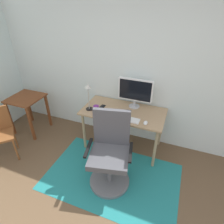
{
  "coord_description": "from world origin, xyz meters",
  "views": [
    {
      "loc": [
        0.62,
        -0.67,
        2.32
      ],
      "look_at": [
        -0.25,
        1.55,
        0.84
      ],
      "focal_mm": 30.34,
      "sensor_mm": 36.0,
      "label": 1
    }
  ],
  "objects": [
    {
      "name": "monitor",
      "position": [
        -0.02,
        1.99,
        1.02
      ],
      "size": [
        0.55,
        0.18,
        0.48
      ],
      "color": "#B2B2B7",
      "rests_on": "desk"
    },
    {
      "name": "keyboard",
      "position": [
        -0.05,
        1.58,
        0.75
      ],
      "size": [
        0.43,
        0.13,
        0.02
      ],
      "primitive_type": "cube",
      "color": "white",
      "rests_on": "desk"
    },
    {
      "name": "desk_lamp",
      "position": [
        -0.68,
        1.64,
        1.05
      ],
      "size": [
        0.11,
        0.11,
        0.44
      ],
      "color": "black",
      "rests_on": "desk"
    },
    {
      "name": "area_rug",
      "position": [
        -0.07,
        1.09,
        0.0
      ],
      "size": [
        1.93,
        1.21,
        0.01
      ],
      "primitive_type": "cube",
      "color": "#217979",
      "rests_on": "ground"
    },
    {
      "name": "side_table",
      "position": [
        -1.98,
        1.61,
        0.58
      ],
      "size": [
        0.56,
        0.57,
        0.72
      ],
      "color": "brown",
      "rests_on": "ground"
    },
    {
      "name": "cell_phone",
      "position": [
        -0.51,
        1.78,
        0.74
      ],
      "size": [
        0.08,
        0.15,
        0.01
      ],
      "primitive_type": "cube",
      "rotation": [
        0.0,
        0.0,
        -0.09
      ],
      "color": "black",
      "rests_on": "desk"
    },
    {
      "name": "desk",
      "position": [
        -0.15,
        1.8,
        0.66
      ],
      "size": [
        1.32,
        0.67,
        0.74
      ],
      "color": "tan",
      "rests_on": "ground"
    },
    {
      "name": "coffee_cup",
      "position": [
        -0.55,
        1.63,
        0.79
      ],
      "size": [
        0.09,
        0.09,
        0.1
      ],
      "primitive_type": "cylinder",
      "color": "#72237F",
      "rests_on": "desk"
    },
    {
      "name": "office_chair",
      "position": [
        -0.08,
        1.05,
        0.46
      ],
      "size": [
        0.66,
        0.61,
        1.1
      ],
      "rotation": [
        0.0,
        0.0,
        0.23
      ],
      "color": "slate",
      "rests_on": "ground"
    },
    {
      "name": "computer_mouse",
      "position": [
        0.26,
        1.57,
        0.75
      ],
      "size": [
        0.06,
        0.1,
        0.03
      ],
      "primitive_type": "ellipsoid",
      "color": "white",
      "rests_on": "desk"
    },
    {
      "name": "wall_back",
      "position": [
        0.0,
        2.2,
        1.3
      ],
      "size": [
        6.0,
        0.1,
        2.6
      ],
      "primitive_type": "cube",
      "color": "silver",
      "rests_on": "ground"
    }
  ]
}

